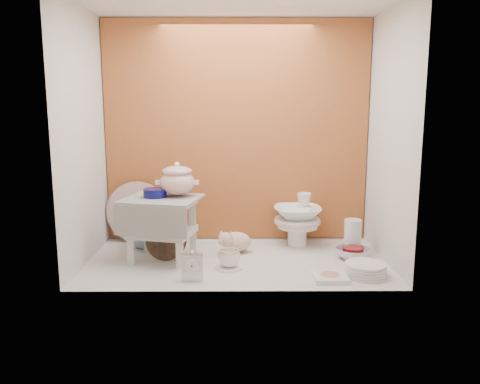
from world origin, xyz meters
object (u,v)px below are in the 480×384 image
object	(u,v)px
step_stool	(162,229)
soup_tureen	(177,179)
dinner_plate_stack	(365,270)
crystal_bowl	(353,253)
blue_white_vase	(146,227)
mantel_clock	(192,266)
porcelain_tower	(297,219)
floral_platter	(138,212)
gold_rim_teacup	(229,258)
plush_pig	(236,242)

from	to	relation	value
step_stool	soup_tureen	bearing A→B (deg)	45.67
dinner_plate_stack	crystal_bowl	world-z (taller)	dinner_plate_stack
soup_tureen	blue_white_vase	size ratio (longest dim) A/B	0.95
step_stool	mantel_clock	size ratio (longest dim) A/B	2.63
mantel_clock	porcelain_tower	world-z (taller)	porcelain_tower
floral_platter	dinner_plate_stack	distance (m)	1.56
gold_rim_teacup	soup_tureen	bearing A→B (deg)	144.94
floral_platter	plush_pig	world-z (taller)	floral_platter
plush_pig	dinner_plate_stack	xyz separation A→B (m)	(0.72, -0.44, -0.03)
gold_rim_teacup	dinner_plate_stack	xyz separation A→B (m)	(0.76, -0.13, -0.02)
floral_platter	crystal_bowl	bearing A→B (deg)	-15.23
soup_tureen	porcelain_tower	bearing A→B (deg)	17.44
soup_tureen	gold_rim_teacup	size ratio (longest dim) A/B	2.00
mantel_clock	floral_platter	bearing A→B (deg)	120.03
soup_tureen	porcelain_tower	world-z (taller)	soup_tureen
porcelain_tower	floral_platter	bearing A→B (deg)	175.11
dinner_plate_stack	plush_pig	bearing A→B (deg)	148.53
soup_tureen	plush_pig	size ratio (longest dim) A/B	1.04
mantel_clock	dinner_plate_stack	xyz separation A→B (m)	(0.95, 0.06, -0.05)
blue_white_vase	dinner_plate_stack	xyz separation A→B (m)	(1.31, -0.57, -0.10)
crystal_bowl	floral_platter	bearing A→B (deg)	164.77
crystal_bowl	dinner_plate_stack	bearing A→B (deg)	-90.77
gold_rim_teacup	dinner_plate_stack	size ratio (longest dim) A/B	0.53
gold_rim_teacup	crystal_bowl	bearing A→B (deg)	13.05
step_stool	dinner_plate_stack	world-z (taller)	step_stool
floral_platter	soup_tureen	bearing A→B (deg)	-46.38
mantel_clock	plush_pig	bearing A→B (deg)	64.78
plush_pig	gold_rim_teacup	xyz separation A→B (m)	(-0.04, -0.31, -0.01)
gold_rim_teacup	dinner_plate_stack	bearing A→B (deg)	-9.93
blue_white_vase	porcelain_tower	size ratio (longest dim) A/B	0.73
step_stool	blue_white_vase	size ratio (longest dim) A/B	1.67
mantel_clock	gold_rim_teacup	bearing A→B (deg)	45.04
blue_white_vase	plush_pig	size ratio (longest dim) A/B	1.09
blue_white_vase	dinner_plate_stack	world-z (taller)	blue_white_vase
mantel_clock	crystal_bowl	bearing A→B (deg)	21.10
dinner_plate_stack	crystal_bowl	xyz separation A→B (m)	(0.00, 0.31, -0.00)
soup_tureen	mantel_clock	xyz separation A→B (m)	(0.12, -0.42, -0.41)
porcelain_tower	gold_rim_teacup	bearing A→B (deg)	-134.11
mantel_clock	gold_rim_teacup	xyz separation A→B (m)	(0.20, 0.20, -0.02)
plush_pig	porcelain_tower	size ratio (longest dim) A/B	0.67
blue_white_vase	crystal_bowl	xyz separation A→B (m)	(1.32, -0.26, -0.10)
soup_tureen	gold_rim_teacup	bearing A→B (deg)	-35.06
floral_platter	plush_pig	distance (m)	0.73
crystal_bowl	porcelain_tower	bearing A→B (deg)	137.30
step_stool	mantel_clock	bearing A→B (deg)	-46.80
blue_white_vase	porcelain_tower	xyz separation A→B (m)	(1.01, 0.03, 0.05)
step_stool	soup_tureen	distance (m)	0.32
mantel_clock	plush_pig	size ratio (longest dim) A/B	0.69
step_stool	gold_rim_teacup	xyz separation A→B (m)	(0.41, -0.16, -0.13)
gold_rim_teacup	crystal_bowl	distance (m)	0.78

